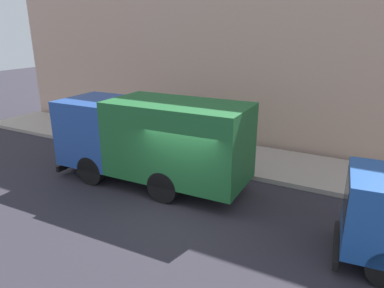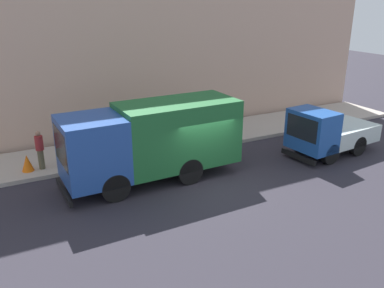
{
  "view_description": "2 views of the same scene",
  "coord_description": "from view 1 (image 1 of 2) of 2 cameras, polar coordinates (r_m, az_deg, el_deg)",
  "views": [
    {
      "loc": [
        -8.85,
        -5.08,
        5.56
      ],
      "look_at": [
        1.74,
        0.61,
        1.52
      ],
      "focal_mm": 32.59,
      "sensor_mm": 36.0,
      "label": 1
    },
    {
      "loc": [
        -13.29,
        7.39,
        7.1
      ],
      "look_at": [
        0.67,
        0.24,
        1.39
      ],
      "focal_mm": 37.59,
      "sensor_mm": 36.0,
      "label": 2
    }
  ],
  "objects": [
    {
      "name": "street_sign_post",
      "position": [
        14.52,
        0.36,
        2.37
      ],
      "size": [
        0.44,
        0.08,
        2.23
      ],
      "color": "#4C5156",
      "rests_on": "sidewalk"
    },
    {
      "name": "pedestrian_walking",
      "position": [
        17.33,
        -12.23,
        3.15
      ],
      "size": [
        0.47,
        0.47,
        1.7
      ],
      "rotation": [
        0.0,
        0.0,
        0.96
      ],
      "color": "brown",
      "rests_on": "sidewalk"
    },
    {
      "name": "large_utility_truck",
      "position": [
        12.59,
        -6.73,
        1.04
      ],
      "size": [
        2.61,
        7.31,
        3.19
      ],
      "rotation": [
        0.0,
        0.0,
        0.03
      ],
      "color": "#234A9A",
      "rests_on": "ground"
    },
    {
      "name": "ground",
      "position": [
        11.62,
        -1.43,
        -10.03
      ],
      "size": [
        80.0,
        80.0,
        0.0
      ],
      "primitive_type": "plane",
      "color": "#2C2932"
    },
    {
      "name": "building_facade",
      "position": [
        16.67,
        11.03,
        17.63
      ],
      "size": [
        0.5,
        30.0,
        10.76
      ],
      "primitive_type": "cube",
      "color": "#CCA58E",
      "rests_on": "ground"
    },
    {
      "name": "sidewalk",
      "position": [
        15.53,
        7.29,
        -2.22
      ],
      "size": [
        3.52,
        30.0,
        0.18
      ],
      "primitive_type": "cube",
      "color": "#B1A498",
      "rests_on": "ground"
    },
    {
      "name": "traffic_cone_orange",
      "position": [
        17.87,
        -13.42,
        1.72
      ],
      "size": [
        0.5,
        0.5,
        0.71
      ],
      "primitive_type": "cone",
      "color": "orange",
      "rests_on": "sidewalk"
    }
  ]
}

